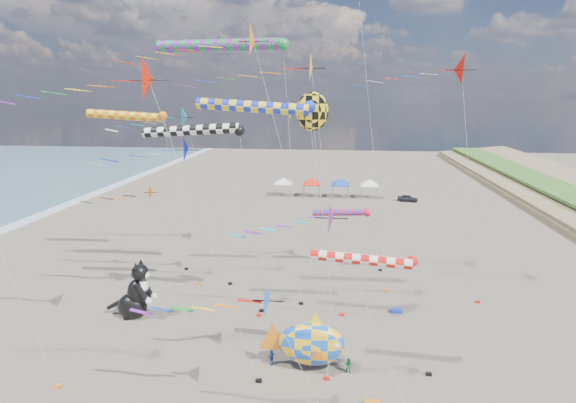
# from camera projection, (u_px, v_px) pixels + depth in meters

# --- Properties ---
(delta_kite_0) EXTENTS (10.21, 1.54, 9.48)m
(delta_kite_0) POSITION_uv_depth(u_px,v_px,m) (139.00, 197.00, 40.85)
(delta_kite_0) COLOR orange
(delta_kite_0) RESTS_ON ground
(delta_kite_1) EXTENTS (11.35, 2.64, 20.67)m
(delta_kite_1) POSITION_uv_depth(u_px,v_px,m) (451.00, 71.00, 34.43)
(delta_kite_1) COLOR #C70C02
(delta_kite_1) RESTS_ON ground
(delta_kite_2) EXTENTS (11.91, 2.24, 20.38)m
(delta_kite_2) POSITION_uv_depth(u_px,v_px,m) (298.00, 72.00, 32.22)
(delta_kite_2) COLOR yellow
(delta_kite_2) RESTS_ON ground
(delta_kite_3) EXTENTS (13.45, 2.61, 19.49)m
(delta_kite_3) POSITION_uv_depth(u_px,v_px,m) (158.00, 83.00, 24.24)
(delta_kite_3) COLOR red
(delta_kite_3) RESTS_ON ground
(delta_kite_4) EXTENTS (10.07, 2.10, 16.58)m
(delta_kite_4) POSITION_uv_depth(u_px,v_px,m) (180.00, 120.00, 39.09)
(delta_kite_4) COLOR #18C4BB
(delta_kite_4) RESTS_ON ground
(delta_kite_7) EXTENTS (11.77, 2.17, 14.56)m
(delta_kite_7) POSITION_uv_depth(u_px,v_px,m) (191.00, 152.00, 33.64)
(delta_kite_7) COLOR #0A18C8
(delta_kite_7) RESTS_ON ground
(delta_kite_8) EXTENTS (9.76, 1.97, 11.95)m
(delta_kite_8) POSITION_uv_depth(u_px,v_px,m) (323.00, 230.00, 22.68)
(delta_kite_8) COLOR #6F1987
(delta_kite_8) RESTS_ON ground
(delta_kite_9) EXTENTS (12.84, 2.11, 21.63)m
(delta_kite_9) POSITION_uv_depth(u_px,v_px,m) (250.00, 48.00, 28.20)
(delta_kite_9) COLOR orange
(delta_kite_9) RESTS_ON ground
(delta_kite_10) EXTENTS (10.41, 1.78, 8.06)m
(delta_kite_10) POSITION_uv_depth(u_px,v_px,m) (239.00, 297.00, 24.03)
(delta_kite_10) COLOR blue
(delta_kite_10) RESTS_ON ground
(windsock_0) EXTENTS (11.31, 0.97, 21.48)m
(windsock_0) POSITION_uv_depth(u_px,v_px,m) (227.00, 46.00, 33.95)
(windsock_0) COLOR #177F3D
(windsock_0) RESTS_ON ground
(windsock_1) EXTENTS (7.77, 0.68, 7.95)m
(windsock_1) POSITION_uv_depth(u_px,v_px,m) (367.00, 260.00, 27.17)
(windsock_1) COLOR red
(windsock_1) RESTS_ON ground
(windsock_2) EXTENTS (9.47, 0.82, 16.96)m
(windsock_2) POSITION_uv_depth(u_px,v_px,m) (258.00, 108.00, 30.34)
(windsock_2) COLOR #1527D5
(windsock_2) RESTS_ON ground
(windsock_3) EXTENTS (9.17, 0.81, 15.12)m
(windsock_3) POSITION_uv_depth(u_px,v_px,m) (196.00, 131.00, 34.00)
(windsock_3) COLOR black
(windsock_3) RESTS_ON ground
(windsock_4) EXTENTS (9.03, 0.86, 15.85)m
(windsock_4) POSITION_uv_depth(u_px,v_px,m) (130.00, 116.00, 42.75)
(windsock_4) COLOR orange
(windsock_4) RESTS_ON ground
(windsock_5) EXTENTS (7.09, 0.70, 6.35)m
(windsock_5) POSITION_uv_depth(u_px,v_px,m) (344.00, 213.00, 44.45)
(windsock_5) COLOR red
(windsock_5) RESTS_ON ground
(angelfish_kite) EXTENTS (3.74, 3.02, 17.54)m
(angelfish_kite) POSITION_uv_depth(u_px,v_px,m) (309.00, 114.00, 30.57)
(angelfish_kite) COLOR yellow
(angelfish_kite) RESTS_ON ground
(cat_inflatable) EXTENTS (3.65, 1.98, 4.79)m
(cat_inflatable) POSITION_uv_depth(u_px,v_px,m) (134.00, 289.00, 35.49)
(cat_inflatable) COLOR black
(cat_inflatable) RESTS_ON ground
(fish_inflatable) EXTENTS (5.81, 2.06, 4.06)m
(fish_inflatable) POSITION_uv_depth(u_px,v_px,m) (311.00, 344.00, 28.68)
(fish_inflatable) COLOR blue
(fish_inflatable) RESTS_ON ground
(person_adult) EXTENTS (0.79, 0.74, 1.80)m
(person_adult) POSITION_uv_depth(u_px,v_px,m) (341.00, 355.00, 29.08)
(person_adult) COLOR #9094A0
(person_adult) RESTS_ON ground
(child_green) EXTENTS (0.56, 0.46, 1.08)m
(child_green) POSITION_uv_depth(u_px,v_px,m) (349.00, 366.00, 28.51)
(child_green) COLOR #1F7041
(child_green) RESTS_ON ground
(child_blue) EXTENTS (0.60, 0.63, 1.05)m
(child_blue) POSITION_uv_depth(u_px,v_px,m) (271.00, 357.00, 29.45)
(child_blue) COLOR #1D4C8D
(child_blue) RESTS_ON ground
(kite_bag_2) EXTENTS (0.90, 0.44, 0.30)m
(kite_bag_2) POSITION_uv_depth(u_px,v_px,m) (396.00, 311.00, 36.63)
(kite_bag_2) COLOR #1535D2
(kite_bag_2) RESTS_ON ground
(kite_bag_3) EXTENTS (0.90, 0.44, 0.30)m
(kite_bag_3) POSITION_uv_depth(u_px,v_px,m) (296.00, 329.00, 33.82)
(kite_bag_3) COLOR black
(kite_bag_3) RESTS_ON ground
(tent_row) EXTENTS (19.20, 4.20, 3.80)m
(tent_row) POSITION_uv_depth(u_px,v_px,m) (326.00, 179.00, 77.97)
(tent_row) COLOR silver
(tent_row) RESTS_ON ground
(parked_car) EXTENTS (3.57, 2.03, 1.15)m
(parked_car) POSITION_uv_depth(u_px,v_px,m) (408.00, 198.00, 75.07)
(parked_car) COLOR #26262D
(parked_car) RESTS_ON ground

